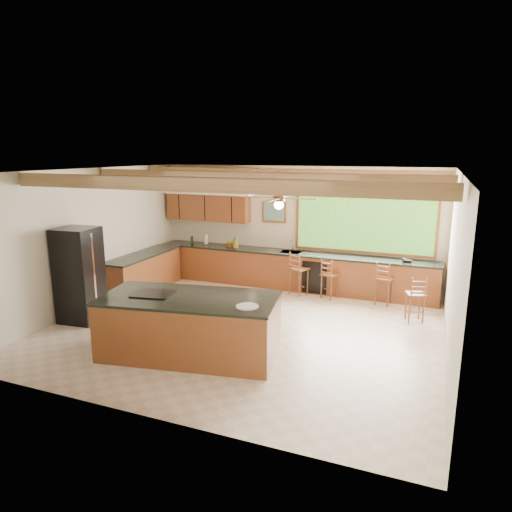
% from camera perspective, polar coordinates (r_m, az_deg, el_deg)
% --- Properties ---
extents(ground, '(7.20, 7.20, 0.00)m').
position_cam_1_polar(ground, '(8.94, -1.42, -9.00)').
color(ground, beige).
rests_on(ground, ground).
extents(room_shell, '(7.27, 6.54, 3.02)m').
position_cam_1_polar(room_shell, '(9.04, -0.86, 5.77)').
color(room_shell, beige).
rests_on(room_shell, ground).
extents(counter_run, '(7.12, 3.10, 1.27)m').
position_cam_1_polar(counter_run, '(11.31, -0.24, -1.81)').
color(counter_run, brown).
rests_on(counter_run, ground).
extents(island, '(3.09, 1.84, 1.03)m').
position_cam_1_polar(island, '(7.76, -8.27, -8.61)').
color(island, brown).
rests_on(island, ground).
extents(refrigerator, '(0.81, 0.79, 1.89)m').
position_cam_1_polar(refrigerator, '(9.71, -21.20, -2.23)').
color(refrigerator, black).
rests_on(refrigerator, ground).
extents(bar_stool_a, '(0.43, 0.43, 0.94)m').
position_cam_1_polar(bar_stool_a, '(10.63, 9.15, -2.43)').
color(bar_stool_a, brown).
rests_on(bar_stool_a, ground).
extents(bar_stool_b, '(0.50, 0.50, 1.05)m').
position_cam_1_polar(bar_stool_b, '(10.78, 5.31, -1.73)').
color(bar_stool_b, brown).
rests_on(bar_stool_b, ground).
extents(bar_stool_c, '(0.43, 0.43, 0.95)m').
position_cam_1_polar(bar_stool_c, '(9.59, 19.31, -4.66)').
color(bar_stool_c, brown).
rests_on(bar_stool_c, ground).
extents(bar_stool_d, '(0.42, 0.42, 0.99)m').
position_cam_1_polar(bar_stool_d, '(10.44, 15.74, -2.88)').
color(bar_stool_d, brown).
rests_on(bar_stool_d, ground).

